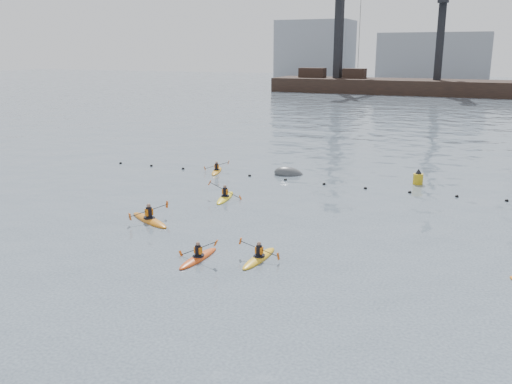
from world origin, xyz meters
TOP-DOWN VIEW (x-y plane):
  - ground at (0.00, 0.00)m, footprint 400.00×400.00m
  - float_line at (-0.50, 22.53)m, footprint 33.24×0.73m
  - barge_pier at (-0.22, 110.00)m, footprint 72.00×19.30m
  - skyline at (2.23, 150.27)m, footprint 141.00×28.00m
  - kayaker_0 at (-0.24, 6.13)m, footprint 2.12×3.05m
  - kayaker_1 at (2.35, 7.24)m, footprint 2.07×3.09m
  - kayaker_2 at (-5.62, 10.08)m, footprint 3.59×2.34m
  - kayaker_3 at (-3.84, 16.08)m, footprint 2.24×3.30m
  - kayaker_5 at (-8.04, 22.98)m, footprint 1.99×3.04m
  - mooring_buoy at (-2.43, 24.35)m, footprint 2.86×2.23m
  - nav_buoy at (7.16, 25.16)m, footprint 0.71×0.71m

SIDE VIEW (x-z plane):
  - ground at x=0.00m, z-range 0.00..0.00m
  - mooring_buoy at x=-2.43m, z-range -0.81..0.81m
  - float_line at x=-0.50m, z-range -0.09..0.15m
  - kayaker_5 at x=-8.04m, z-range -0.44..0.62m
  - kayaker_0 at x=-0.24m, z-range -0.52..0.70m
  - kayaker_1 at x=2.35m, z-range -0.41..0.60m
  - kayaker_3 at x=-3.84m, z-range -0.55..0.74m
  - kayaker_2 at x=-5.62m, z-range -0.47..0.70m
  - nav_buoy at x=7.16m, z-range -0.25..1.04m
  - barge_pier at x=-0.22m, z-range -12.86..16.64m
  - skyline at x=2.23m, z-range -1.75..20.25m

